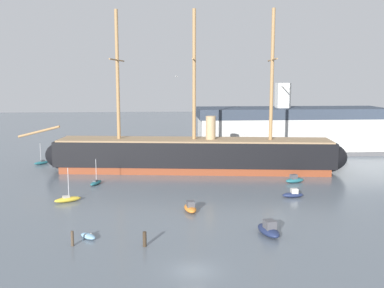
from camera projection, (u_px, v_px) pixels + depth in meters
ground_plane at (193, 271)px, 44.28m from camera, size 400.00×400.00×0.00m
tall_ship at (194, 154)px, 90.19m from camera, size 65.94×16.60×31.75m
dinghy_foreground_left at (88, 236)px, 53.20m from camera, size 2.50×2.54×0.59m
motorboat_foreground_right at (269, 230)px, 54.32m from camera, size 2.83×4.89×1.93m
motorboat_near_centre at (190, 208)px, 63.79m from camera, size 2.12×3.95×1.58m
sailboat_mid_left at (68, 199)px, 68.60m from camera, size 4.16×2.92×5.27m
motorboat_mid_right at (293, 194)px, 71.16m from camera, size 3.41×1.52×1.41m
sailboat_alongside_bow at (96, 183)px, 79.49m from camera, size 2.24×3.61×4.52m
motorboat_alongside_stern at (295, 180)px, 80.98m from camera, size 3.92×2.56×1.52m
sailboat_far_left at (42, 162)px, 97.90m from camera, size 3.33×3.24×4.65m
dinghy_far_right at (321, 161)px, 100.16m from camera, size 1.39×2.26×0.50m
motorboat_distant_centre at (181, 153)px, 109.34m from camera, size 3.61×2.02×1.43m
mooring_piling_nearest at (72, 239)px, 50.78m from camera, size 0.33×0.33×1.75m
mooring_piling_left_pair at (145, 239)px, 50.62m from camera, size 0.43×0.43×1.72m
dockside_warehouse_right at (290, 130)px, 112.80m from camera, size 49.81×14.28×17.30m
seagull_in_flight at (176, 76)px, 66.39m from camera, size 0.41×1.12×0.13m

